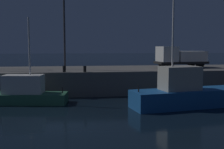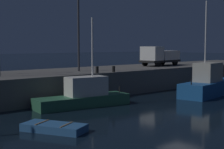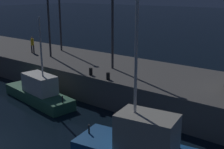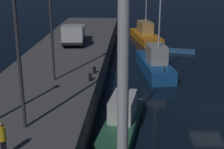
{
  "view_description": "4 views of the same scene",
  "coord_description": "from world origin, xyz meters",
  "px_view_note": "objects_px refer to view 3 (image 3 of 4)",
  "views": [
    {
      "loc": [
        0.84,
        -16.41,
        4.65
      ],
      "look_at": [
        4.24,
        8.42,
        2.08
      ],
      "focal_mm": 44.91,
      "sensor_mm": 36.0,
      "label": 1
    },
    {
      "loc": [
        -18.84,
        -14.51,
        4.78
      ],
      "look_at": [
        0.14,
        7.47,
        2.25
      ],
      "focal_mm": 54.53,
      "sensor_mm": 36.0,
      "label": 2
    },
    {
      "loc": [
        15.51,
        -7.55,
        8.75
      ],
      "look_at": [
        0.76,
        11.03,
        2.08
      ],
      "focal_mm": 47.66,
      "sensor_mm": 36.0,
      "label": 3
    },
    {
      "loc": [
        -24.25,
        6.03,
        10.86
      ],
      "look_at": [
        1.0,
        7.68,
        2.48
      ],
      "focal_mm": 53.59,
      "sensor_mm": 36.0,
      "label": 4
    }
  ],
  "objects_px": {
    "dockworker": "(32,44)",
    "bollard_central": "(91,72)",
    "lamp_post_east": "(48,7)",
    "lamp_post_central": "(113,11)",
    "lamp_post_west": "(59,6)",
    "fishing_boat_orange": "(39,92)",
    "bollard_west": "(108,76)"
  },
  "relations": [
    {
      "from": "lamp_post_east",
      "to": "bollard_west",
      "type": "distance_m",
      "value": 11.19
    },
    {
      "from": "dockworker",
      "to": "bollard_central",
      "type": "xyz_separation_m",
      "value": [
        10.91,
        -2.65,
        -0.71
      ]
    },
    {
      "from": "fishing_boat_orange",
      "to": "lamp_post_central",
      "type": "height_order",
      "value": "lamp_post_central"
    },
    {
      "from": "bollard_west",
      "to": "bollard_central",
      "type": "bearing_deg",
      "value": 176.72
    },
    {
      "from": "fishing_boat_orange",
      "to": "lamp_post_central",
      "type": "relative_size",
      "value": 0.92
    },
    {
      "from": "lamp_post_west",
      "to": "lamp_post_east",
      "type": "bearing_deg",
      "value": -61.05
    },
    {
      "from": "bollard_central",
      "to": "fishing_boat_orange",
      "type": "bearing_deg",
      "value": -142.34
    },
    {
      "from": "fishing_boat_orange",
      "to": "lamp_post_central",
      "type": "bearing_deg",
      "value": 58.11
    },
    {
      "from": "lamp_post_east",
      "to": "lamp_post_central",
      "type": "height_order",
      "value": "lamp_post_east"
    },
    {
      "from": "lamp_post_west",
      "to": "lamp_post_east",
      "type": "distance_m",
      "value": 3.39
    },
    {
      "from": "dockworker",
      "to": "bollard_west",
      "type": "bearing_deg",
      "value": -12.17
    },
    {
      "from": "fishing_boat_orange",
      "to": "bollard_central",
      "type": "relative_size",
      "value": 13.16
    },
    {
      "from": "lamp_post_west",
      "to": "dockworker",
      "type": "height_order",
      "value": "lamp_post_west"
    },
    {
      "from": "bollard_west",
      "to": "dockworker",
      "type": "bearing_deg",
      "value": 167.83
    },
    {
      "from": "lamp_post_west",
      "to": "bollard_west",
      "type": "bearing_deg",
      "value": -26.38
    },
    {
      "from": "fishing_boat_orange",
      "to": "dockworker",
      "type": "relative_size",
      "value": 4.39
    },
    {
      "from": "fishing_boat_orange",
      "to": "dockworker",
      "type": "bearing_deg",
      "value": 145.03
    },
    {
      "from": "lamp_post_west",
      "to": "lamp_post_central",
      "type": "relative_size",
      "value": 0.99
    },
    {
      "from": "fishing_boat_orange",
      "to": "lamp_post_west",
      "type": "distance_m",
      "value": 12.04
    },
    {
      "from": "lamp_post_east",
      "to": "dockworker",
      "type": "distance_m",
      "value": 4.93
    },
    {
      "from": "bollard_west",
      "to": "bollard_central",
      "type": "height_order",
      "value": "bollard_central"
    },
    {
      "from": "dockworker",
      "to": "bollard_central",
      "type": "distance_m",
      "value": 11.25
    },
    {
      "from": "bollard_central",
      "to": "lamp_post_west",
      "type": "bearing_deg",
      "value": 149.82
    },
    {
      "from": "lamp_post_east",
      "to": "bollard_west",
      "type": "xyz_separation_m",
      "value": [
        9.8,
        -2.71,
        -4.66
      ]
    },
    {
      "from": "fishing_boat_orange",
      "to": "lamp_post_east",
      "type": "xyz_separation_m",
      "value": [
        -4.55,
        5.22,
        6.36
      ]
    },
    {
      "from": "lamp_post_west",
      "to": "dockworker",
      "type": "distance_m",
      "value": 5.02
    },
    {
      "from": "lamp_post_east",
      "to": "bollard_central",
      "type": "distance_m",
      "value": 9.56
    },
    {
      "from": "bollard_central",
      "to": "bollard_west",
      "type": "bearing_deg",
      "value": -3.28
    },
    {
      "from": "lamp_post_central",
      "to": "dockworker",
      "type": "height_order",
      "value": "lamp_post_central"
    },
    {
      "from": "lamp_post_east",
      "to": "dockworker",
      "type": "bearing_deg",
      "value": 179.2
    },
    {
      "from": "lamp_post_central",
      "to": "dockworker",
      "type": "distance_m",
      "value": 11.57
    },
    {
      "from": "lamp_post_east",
      "to": "dockworker",
      "type": "height_order",
      "value": "lamp_post_east"
    }
  ]
}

